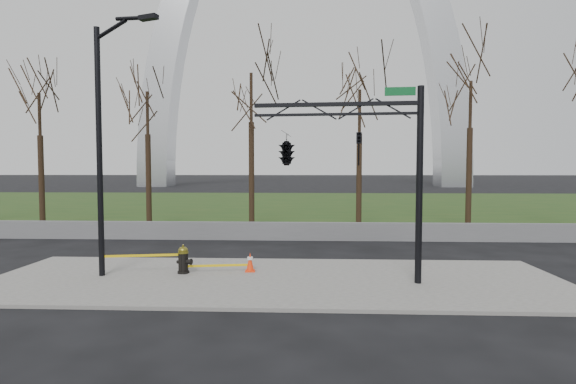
{
  "coord_description": "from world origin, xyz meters",
  "views": [
    {
      "loc": [
        1.0,
        -13.59,
        3.54
      ],
      "look_at": [
        0.31,
        2.0,
        2.72
      ],
      "focal_mm": 27.27,
      "sensor_mm": 36.0,
      "label": 1
    }
  ],
  "objects_px": {
    "street_light": "(105,133)",
    "traffic_signal_mast": "(311,149)",
    "fire_hydrant": "(184,260)",
    "traffic_cone": "(250,262)"
  },
  "relations": [
    {
      "from": "fire_hydrant",
      "to": "traffic_cone",
      "type": "bearing_deg",
      "value": 22.64
    },
    {
      "from": "fire_hydrant",
      "to": "street_light",
      "type": "distance_m",
      "value": 4.8
    },
    {
      "from": "street_light",
      "to": "traffic_signal_mast",
      "type": "relative_size",
      "value": 1.37
    },
    {
      "from": "traffic_signal_mast",
      "to": "traffic_cone",
      "type": "bearing_deg",
      "value": 157.41
    },
    {
      "from": "traffic_cone",
      "to": "traffic_signal_mast",
      "type": "relative_size",
      "value": 0.11
    },
    {
      "from": "fire_hydrant",
      "to": "street_light",
      "type": "bearing_deg",
      "value": -154.1
    },
    {
      "from": "traffic_cone",
      "to": "street_light",
      "type": "distance_m",
      "value": 6.27
    },
    {
      "from": "street_light",
      "to": "traffic_signal_mast",
      "type": "bearing_deg",
      "value": 17.18
    },
    {
      "from": "traffic_cone",
      "to": "traffic_signal_mast",
      "type": "xyz_separation_m",
      "value": [
        2.04,
        -1.03,
        3.73
      ]
    },
    {
      "from": "fire_hydrant",
      "to": "traffic_signal_mast",
      "type": "bearing_deg",
      "value": 4.43
    }
  ]
}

